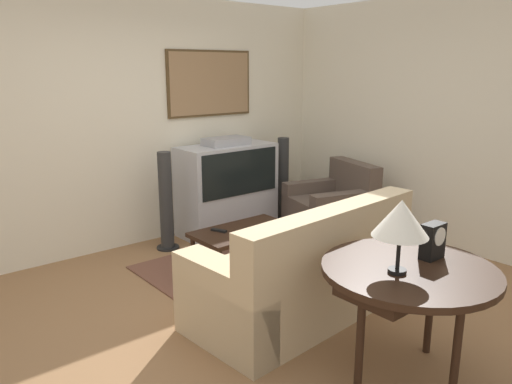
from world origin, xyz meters
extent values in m
plane|color=#8E6642|center=(0.00, 0.00, 0.00)|extent=(12.00, 12.00, 0.00)
cube|color=beige|center=(0.00, 2.13, 1.35)|extent=(12.00, 0.06, 2.70)
cube|color=#4C381E|center=(1.05, 2.08, 1.76)|extent=(1.16, 0.03, 0.76)
cube|color=#93704C|center=(1.05, 2.07, 1.76)|extent=(1.11, 0.01, 0.71)
cube|color=beige|center=(2.63, 0.00, 1.35)|extent=(0.06, 12.00, 2.70)
cube|color=brown|center=(0.57, 0.68, 0.01)|extent=(1.97, 1.65, 0.01)
cube|color=#B7B7BC|center=(1.05, 1.78, 0.24)|extent=(1.17, 0.53, 0.48)
cube|color=#B7B7BC|center=(1.05, 1.78, 0.77)|extent=(1.17, 0.53, 0.58)
cube|color=black|center=(1.05, 1.51, 0.77)|extent=(1.05, 0.01, 0.51)
cube|color=#9E9EA3|center=(1.05, 1.78, 1.10)|extent=(0.52, 0.29, 0.09)
cube|color=#CCB289|center=(0.28, -0.25, 0.24)|extent=(1.89, 1.00, 0.48)
cube|color=#CCB289|center=(0.30, -0.57, 0.71)|extent=(1.84, 0.35, 0.47)
cube|color=#CCB289|center=(1.07, -0.19, 0.32)|extent=(0.30, 0.89, 0.64)
cube|color=#CCB289|center=(-0.51, -0.30, 0.32)|extent=(0.30, 0.89, 0.64)
cube|color=gray|center=(0.70, -0.41, 0.65)|extent=(0.37, 0.14, 0.34)
cube|color=gray|center=(-0.12, -0.47, 0.65)|extent=(0.37, 0.14, 0.34)
cube|color=brown|center=(1.90, 0.90, 0.23)|extent=(1.04, 1.03, 0.46)
cube|color=brown|center=(2.22, 0.81, 0.66)|extent=(0.40, 0.85, 0.40)
cube|color=brown|center=(1.99, 1.22, 0.30)|extent=(0.86, 0.38, 0.60)
cube|color=brown|center=(1.80, 0.58, 0.30)|extent=(0.86, 0.38, 0.60)
cube|color=black|center=(0.44, 0.68, 0.42)|extent=(0.97, 0.53, 0.04)
cylinder|color=black|center=(0.00, 0.46, 0.20)|extent=(0.04, 0.04, 0.40)
cylinder|color=black|center=(0.87, 0.46, 0.20)|extent=(0.04, 0.04, 0.40)
cylinder|color=black|center=(0.00, 0.90, 0.20)|extent=(0.04, 0.04, 0.40)
cylinder|color=black|center=(0.87, 0.90, 0.20)|extent=(0.04, 0.04, 0.40)
cylinder|color=black|center=(0.18, -1.31, 0.73)|extent=(1.08, 1.08, 0.04)
cube|color=black|center=(0.18, -1.31, 0.67)|extent=(0.91, 0.43, 0.08)
cylinder|color=black|center=(-0.20, -1.25, 0.36)|extent=(0.05, 0.05, 0.71)
cylinder|color=black|center=(0.55, -1.25, 0.36)|extent=(0.05, 0.05, 0.71)
cylinder|color=black|center=(0.18, -1.66, 0.36)|extent=(0.05, 0.05, 0.71)
cylinder|color=black|center=(0.04, -1.31, 0.77)|extent=(0.11, 0.11, 0.02)
cylinder|color=black|center=(0.04, -1.31, 0.97)|extent=(0.02, 0.02, 0.38)
cone|color=white|center=(0.04, -1.31, 1.09)|extent=(0.33, 0.33, 0.22)
cube|color=black|center=(0.41, -1.31, 0.87)|extent=(0.16, 0.09, 0.23)
cylinder|color=white|center=(0.41, -1.36, 0.91)|extent=(0.12, 0.01, 0.12)
cube|color=black|center=(0.22, 0.77, 0.45)|extent=(0.10, 0.16, 0.02)
cylinder|color=black|center=(0.19, 1.72, 0.01)|extent=(0.25, 0.25, 0.02)
cylinder|color=#2D2D2D|center=(0.19, 1.72, 0.54)|extent=(0.14, 0.14, 1.08)
cylinder|color=black|center=(1.91, 1.72, 0.01)|extent=(0.25, 0.25, 0.02)
cylinder|color=#2D2D2D|center=(1.91, 1.72, 0.54)|extent=(0.14, 0.14, 1.08)
camera|label=1|loc=(-2.36, -2.90, 1.94)|focal=35.00mm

